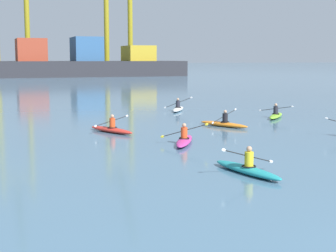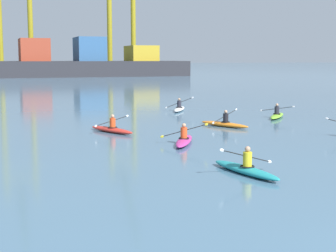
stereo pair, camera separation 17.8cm
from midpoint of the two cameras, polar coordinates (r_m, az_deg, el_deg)
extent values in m
cube|color=#28282D|center=(112.26, -8.62, 6.31)|extent=(41.92, 11.70, 3.27)
cube|color=#993823|center=(110.69, -14.60, 8.18)|extent=(5.87, 8.19, 4.60)
cube|color=#2D5684|center=(112.25, -8.66, 8.43)|extent=(5.87, 8.19, 5.06)
cube|color=#B29323|center=(114.95, -2.95, 8.06)|extent=(5.87, 8.19, 3.34)
cylinder|color=olive|center=(126.77, -15.04, 12.15)|extent=(1.20, 1.20, 29.24)
cylinder|color=olive|center=(127.04, -6.47, 11.48)|extent=(1.20, 1.20, 25.42)
cylinder|color=olive|center=(128.49, -3.84, 11.46)|extent=(1.20, 1.20, 25.42)
ellipsoid|color=silver|center=(37.97, 1.40, 1.89)|extent=(2.18, 3.26, 0.26)
torus|color=black|center=(37.85, 1.38, 2.09)|extent=(0.67, 0.67, 0.05)
cylinder|color=#23232D|center=(37.83, 1.38, 2.45)|extent=(0.30, 0.30, 0.50)
sphere|color=tan|center=(37.80, 1.39, 2.98)|extent=(0.19, 0.19, 0.19)
cylinder|color=black|center=(37.87, 1.40, 2.61)|extent=(1.73, 0.99, 0.80)
ellipsoid|color=silver|center=(38.06, -0.06, 2.05)|extent=(0.20, 0.14, 0.17)
ellipsoid|color=silver|center=(37.71, 2.87, 3.17)|extent=(0.20, 0.14, 0.17)
ellipsoid|color=#C13384|center=(23.34, 2.02, -1.66)|extent=(2.14, 3.28, 0.26)
torus|color=black|center=(23.22, 1.99, -1.36)|extent=(0.66, 0.66, 0.05)
cylinder|color=#DB471E|center=(23.19, 1.99, -0.78)|extent=(0.30, 0.30, 0.50)
sphere|color=tan|center=(23.14, 2.00, 0.08)|extent=(0.19, 0.19, 0.19)
cylinder|color=black|center=(23.22, 2.01, -0.51)|extent=(1.80, 0.99, 0.64)
ellipsoid|color=yellow|center=(23.41, -0.44, -1.19)|extent=(0.20, 0.13, 0.16)
ellipsoid|color=yellow|center=(23.08, 4.49, 0.17)|extent=(0.20, 0.13, 0.16)
ellipsoid|color=red|center=(27.08, -6.10, -0.42)|extent=(1.95, 3.35, 0.26)
torus|color=black|center=(26.99, -5.97, -0.15)|extent=(0.65, 0.65, 0.05)
cylinder|color=#DB471E|center=(26.96, -5.98, 0.35)|extent=(0.30, 0.30, 0.50)
sphere|color=tan|center=(26.91, -5.99, 1.09)|extent=(0.19, 0.19, 0.19)
cylinder|color=black|center=(26.98, -6.05, 0.57)|extent=(1.91, 0.89, 0.39)
ellipsoid|color=silver|center=(26.39, -7.82, 0.00)|extent=(0.20, 0.12, 0.14)
ellipsoid|color=silver|center=(27.60, -4.35, 1.12)|extent=(0.20, 0.12, 0.14)
ellipsoid|color=teal|center=(17.53, 8.87, -4.84)|extent=(1.19, 3.45, 0.26)
torus|color=black|center=(17.42, 9.08, -4.45)|extent=(0.57, 0.57, 0.05)
cylinder|color=gold|center=(17.38, 9.10, -3.67)|extent=(0.30, 0.30, 0.50)
sphere|color=tan|center=(17.31, 9.12, -2.54)|extent=(0.19, 0.19, 0.19)
cylinder|color=black|center=(17.40, 9.00, -3.32)|extent=(2.00, 0.39, 0.61)
ellipsoid|color=silver|center=(16.74, 6.31, -2.69)|extent=(0.21, 0.08, 0.16)
ellipsoid|color=silver|center=(18.09, 11.50, -3.91)|extent=(0.21, 0.08, 0.16)
ellipsoid|color=#7ABC2D|center=(34.22, 12.15, 1.11)|extent=(2.67, 2.97, 0.26)
torus|color=black|center=(34.11, 12.13, 1.32)|extent=(0.69, 0.69, 0.05)
cylinder|color=#23232D|center=(34.08, 12.14, 1.72)|extent=(0.30, 0.30, 0.50)
sphere|color=tan|center=(34.05, 12.16, 2.31)|extent=(0.19, 0.19, 0.19)
cylinder|color=black|center=(34.12, 12.16, 1.90)|extent=(1.60, 1.38, 0.36)
ellipsoid|color=silver|center=(34.32, 10.44, 1.70)|extent=(0.17, 0.16, 0.14)
ellipsoid|color=silver|center=(33.96, 13.89, 2.09)|extent=(0.17, 0.16, 0.14)
ellipsoid|color=orange|center=(29.36, 6.43, 0.19)|extent=(1.97, 3.34, 0.26)
torus|color=black|center=(29.28, 6.59, 0.44)|extent=(0.65, 0.65, 0.05)
cylinder|color=black|center=(29.25, 6.60, 0.91)|extent=(0.30, 0.30, 0.50)
sphere|color=tan|center=(29.22, 6.61, 1.59)|extent=(0.19, 0.19, 0.19)
cylinder|color=black|center=(29.27, 6.52, 1.11)|extent=(1.85, 0.88, 0.64)
ellipsoid|color=silver|center=(28.54, 5.23, 0.35)|extent=(0.20, 0.12, 0.16)
ellipsoid|color=silver|center=(30.02, 7.75, 1.83)|extent=(0.20, 0.12, 0.16)
ellipsoid|color=silver|center=(26.84, 17.42, 0.79)|extent=(0.18, 0.16, 0.15)
camera|label=1|loc=(0.09, -89.80, 0.03)|focal=54.90mm
camera|label=2|loc=(0.09, 90.20, -0.03)|focal=54.90mm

